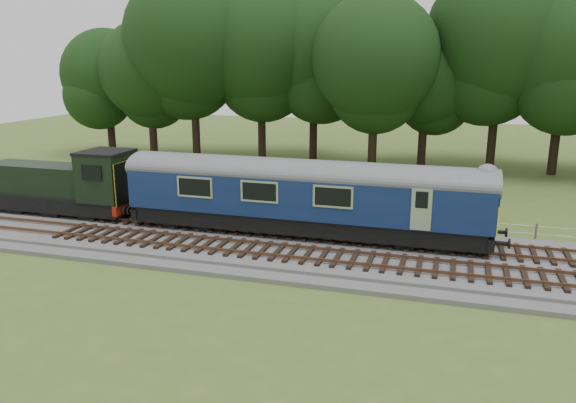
% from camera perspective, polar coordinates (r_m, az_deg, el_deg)
% --- Properties ---
extents(ground, '(120.00, 120.00, 0.00)m').
position_cam_1_polar(ground, '(26.29, 11.79, -5.89)').
color(ground, '#476324').
rests_on(ground, ground).
extents(ballast, '(70.00, 7.00, 0.35)m').
position_cam_1_polar(ballast, '(26.23, 11.81, -5.53)').
color(ballast, '#4C4C4F').
rests_on(ballast, ground).
extents(track_north, '(67.20, 2.40, 0.21)m').
position_cam_1_polar(track_north, '(27.48, 12.10, -4.10)').
color(track_north, black).
rests_on(track_north, ballast).
extents(track_south, '(67.20, 2.40, 0.21)m').
position_cam_1_polar(track_south, '(24.65, 11.49, -6.23)').
color(track_south, black).
rests_on(track_south, ballast).
extents(fence, '(64.00, 0.12, 1.00)m').
position_cam_1_polar(fence, '(30.55, 12.57, -3.06)').
color(fence, '#6B6054').
rests_on(fence, ground).
extents(tree_line, '(70.00, 8.00, 18.00)m').
position_cam_1_polar(tree_line, '(47.54, 14.24, 3.04)').
color(tree_line, black).
rests_on(tree_line, ground).
extents(dmu_railcar, '(18.05, 2.86, 3.88)m').
position_cam_1_polar(dmu_railcar, '(27.72, 1.58, 1.10)').
color(dmu_railcar, black).
rests_on(dmu_railcar, ground).
extents(shunter_loco, '(8.92, 2.60, 3.38)m').
position_cam_1_polar(shunter_loco, '(34.16, -21.61, 1.53)').
color(shunter_loco, black).
rests_on(shunter_loco, ground).
extents(worker, '(0.81, 0.71, 1.87)m').
position_cam_1_polar(worker, '(30.81, -14.58, -0.54)').
color(worker, orange).
rests_on(worker, ballast).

